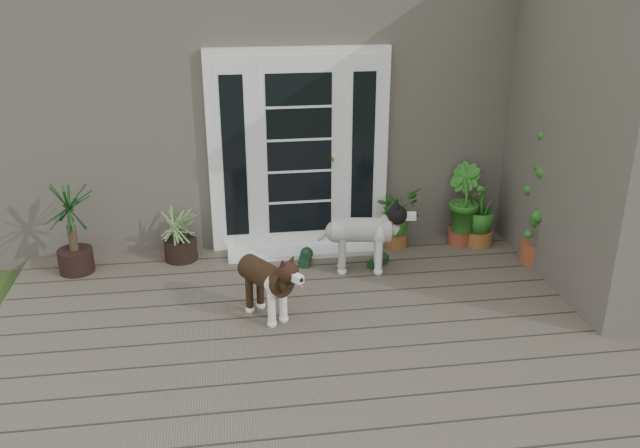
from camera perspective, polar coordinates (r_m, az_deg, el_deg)
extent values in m
cube|color=#6B5B4C|center=(5.66, 3.05, -11.11)|extent=(6.20, 4.60, 0.12)
cube|color=#665E54|center=(9.08, -2.08, 11.89)|extent=(7.40, 4.00, 3.10)
cube|color=#665E54|center=(7.10, 25.21, 6.94)|extent=(1.60, 2.40, 3.10)
cube|color=white|center=(7.15, -1.79, 6.18)|extent=(1.90, 0.14, 2.15)
cube|color=white|center=(7.32, -1.51, -2.18)|extent=(1.60, 0.40, 0.05)
imported|color=#1C6221|center=(7.40, 6.51, 0.31)|extent=(0.67, 0.67, 0.61)
imported|color=#235F1B|center=(7.59, 11.86, 0.79)|extent=(0.53, 0.53, 0.68)
imported|color=#1E4C15|center=(7.61, 13.38, 0.38)|extent=(0.54, 0.54, 0.59)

